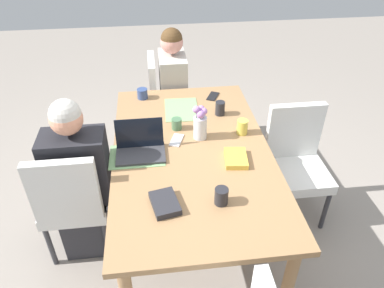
# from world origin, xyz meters

# --- Properties ---
(ground_plane) EXTENTS (10.00, 10.00, 0.00)m
(ground_plane) POSITION_xyz_m (0.00, 0.00, 0.00)
(ground_plane) COLOR gray
(dining_table) EXTENTS (1.80, 1.05, 0.74)m
(dining_table) POSITION_xyz_m (0.00, 0.00, 0.66)
(dining_table) COLOR #9E754C
(dining_table) RESTS_ON ground_plane
(chair_far_left_near) EXTENTS (0.44, 0.44, 0.90)m
(chair_far_left_near) POSITION_xyz_m (-0.12, 0.81, 0.50)
(chair_far_left_near) COLOR silver
(chair_far_left_near) RESTS_ON ground_plane
(person_far_left_near) EXTENTS (0.36, 0.40, 1.19)m
(person_far_left_near) POSITION_xyz_m (-0.04, 0.75, 0.53)
(person_far_left_near) COLOR #2D2D33
(person_far_left_near) RESTS_ON ground_plane
(chair_head_right_left_mid) EXTENTS (0.44, 0.44, 0.90)m
(chair_head_right_left_mid) POSITION_xyz_m (1.20, 0.11, 0.50)
(chair_head_right_left_mid) COLOR silver
(chair_head_right_left_mid) RESTS_ON ground_plane
(person_head_right_left_mid) EXTENTS (0.40, 0.36, 1.19)m
(person_head_right_left_mid) POSITION_xyz_m (1.14, 0.04, 0.53)
(person_head_right_left_mid) COLOR #2D2D33
(person_head_right_left_mid) RESTS_ON ground_plane
(chair_near_left_far) EXTENTS (0.44, 0.44, 0.90)m
(chair_near_left_far) POSITION_xyz_m (0.12, -0.81, 0.50)
(chair_near_left_far) COLOR silver
(chair_near_left_far) RESTS_ON ground_plane
(flower_vase) EXTENTS (0.10, 0.10, 0.26)m
(flower_vase) POSITION_xyz_m (0.14, -0.07, 0.86)
(flower_vase) COLOR silver
(flower_vase) RESTS_ON dining_table
(placemat_far_left_near) EXTENTS (0.26, 0.36, 0.00)m
(placemat_far_left_near) POSITION_xyz_m (-0.02, 0.37, 0.74)
(placemat_far_left_near) COLOR #7FAD70
(placemat_far_left_near) RESTS_ON dining_table
(placemat_head_right_left_mid) EXTENTS (0.37, 0.27, 0.00)m
(placemat_head_right_left_mid) POSITION_xyz_m (0.54, 0.02, 0.74)
(placemat_head_right_left_mid) COLOR #7FAD70
(placemat_head_right_left_mid) RESTS_ON dining_table
(laptop_far_left_near) EXTENTS (0.22, 0.32, 0.21)m
(laptop_far_left_near) POSITION_xyz_m (0.01, 0.34, 0.78)
(laptop_far_left_near) COLOR #38383D
(laptop_far_left_near) RESTS_ON dining_table
(coffee_mug_near_left) EXTENTS (0.08, 0.08, 0.10)m
(coffee_mug_near_left) POSITION_xyz_m (-0.51, -0.10, 0.79)
(coffee_mug_near_left) COLOR #232328
(coffee_mug_near_left) RESTS_ON dining_table
(coffee_mug_near_right) EXTENTS (0.07, 0.07, 0.08)m
(coffee_mug_near_right) POSITION_xyz_m (0.27, 0.08, 0.78)
(coffee_mug_near_right) COLOR #47704C
(coffee_mug_near_right) RESTS_ON dining_table
(coffee_mug_centre_left) EXTENTS (0.07, 0.07, 0.11)m
(coffee_mug_centre_left) POSITION_xyz_m (0.43, -0.27, 0.79)
(coffee_mug_centre_left) COLOR #232328
(coffee_mug_centre_left) RESTS_ON dining_table
(coffee_mug_centre_right) EXTENTS (0.08, 0.08, 0.11)m
(coffee_mug_centre_right) POSITION_xyz_m (0.16, -0.38, 0.79)
(coffee_mug_centre_right) COLOR #DBC64C
(coffee_mug_centre_right) RESTS_ON dining_table
(coffee_mug_far_left) EXTENTS (0.09, 0.09, 0.08)m
(coffee_mug_far_left) POSITION_xyz_m (0.77, 0.32, 0.78)
(coffee_mug_far_left) COLOR #33477A
(coffee_mug_far_left) RESTS_ON dining_table
(book_red_cover) EXTENTS (0.22, 0.16, 0.04)m
(book_red_cover) POSITION_xyz_m (-0.15, -0.27, 0.76)
(book_red_cover) COLOR gold
(book_red_cover) RESTS_ON dining_table
(book_blue_cover) EXTENTS (0.22, 0.18, 0.04)m
(book_blue_cover) POSITION_xyz_m (-0.50, 0.21, 0.76)
(book_blue_cover) COLOR #28282D
(book_blue_cover) RESTS_ON dining_table
(phone_black) EXTENTS (0.17, 0.13, 0.01)m
(phone_black) POSITION_xyz_m (0.72, -0.26, 0.74)
(phone_black) COLOR black
(phone_black) RESTS_ON dining_table
(phone_silver) EXTENTS (0.17, 0.12, 0.01)m
(phone_silver) POSITION_xyz_m (0.12, 0.09, 0.74)
(phone_silver) COLOR silver
(phone_silver) RESTS_ON dining_table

